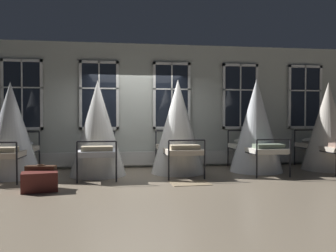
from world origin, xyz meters
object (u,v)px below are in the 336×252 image
at_px(cot_sixth, 328,127).
at_px(suitcase_dark, 41,177).
at_px(cot_second, 11,131).
at_px(cot_third, 98,129).
at_px(cot_fourth, 178,128).
at_px(cot_fifth, 256,127).
at_px(travel_trunk, 40,182).

distance_m(cot_sixth, suitcase_dark, 7.11).
relative_size(cot_second, suitcase_dark, 3.73).
distance_m(cot_third, cot_fourth, 1.93).
xyz_separation_m(cot_second, suitcase_dark, (0.93, -1.42, -0.83)).
xyz_separation_m(cot_fourth, cot_fifth, (2.00, -0.05, 0.02)).
bearing_deg(suitcase_dark, cot_second, 131.21).
distance_m(cot_second, cot_sixth, 7.84).
height_order(cot_fifth, cot_sixth, cot_fifth).
distance_m(cot_second, cot_fourth, 3.88).
relative_size(cot_third, cot_fourth, 0.98).
distance_m(cot_third, travel_trunk, 2.16).
distance_m(cot_fifth, travel_trunk, 5.29).
relative_size(cot_fourth, travel_trunk, 3.58).
distance_m(cot_fourth, cot_sixth, 3.96).
bearing_deg(cot_second, cot_sixth, -88.31).
height_order(cot_fourth, suitcase_dark, cot_fourth).
bearing_deg(travel_trunk, cot_second, 119.38).
bearing_deg(cot_fourth, cot_sixth, -92.32).
bearing_deg(travel_trunk, cot_fifth, 19.30).
distance_m(cot_fifth, cot_sixth, 1.96).
xyz_separation_m(cot_third, cot_fourth, (1.93, 0.08, 0.03)).
relative_size(suitcase_dark, travel_trunk, 0.91).
height_order(cot_third, cot_fifth, cot_fifth).
xyz_separation_m(cot_second, cot_sixth, (7.84, 0.01, 0.05)).
distance_m(cot_fourth, suitcase_dark, 3.42).
relative_size(cot_third, cot_sixth, 0.98).
bearing_deg(suitcase_dark, cot_sixth, 19.83).
bearing_deg(cot_sixth, suitcase_dark, 101.49).
height_order(cot_second, cot_fifth, cot_fifth).
bearing_deg(cot_sixth, travel_trunk, 103.79).
xyz_separation_m(cot_fifth, cot_sixth, (1.96, 0.00, -0.03)).
bearing_deg(suitcase_dark, cot_third, 62.10).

